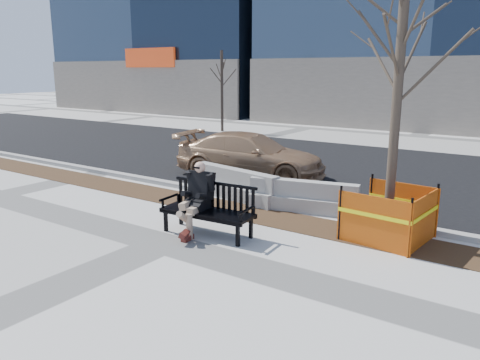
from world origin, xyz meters
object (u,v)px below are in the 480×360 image
object	(u,v)px
jersey_barrier_left	(235,198)
jersey_barrier_right	(303,211)
bench	(208,234)
seated_man	(198,232)
sedan	(250,176)
tree_fence	(387,238)

from	to	relation	value
jersey_barrier_left	jersey_barrier_right	world-z (taller)	jersey_barrier_left
bench	jersey_barrier_right	size ratio (longest dim) A/B	0.77
seated_man	sedan	bearing A→B (deg)	107.19
bench	seated_man	xyz separation A→B (m)	(-0.27, 0.03, 0.00)
tree_fence	sedan	xyz separation A→B (m)	(-5.38, 3.18, 0.00)
jersey_barrier_right	tree_fence	bearing A→B (deg)	-31.38
seated_man	jersey_barrier_right	xyz separation A→B (m)	(1.12, 2.59, 0.00)
jersey_barrier_right	sedan	bearing A→B (deg)	129.01
seated_man	tree_fence	world-z (taller)	tree_fence
jersey_barrier_left	bench	bearing A→B (deg)	-56.00
seated_man	tree_fence	xyz separation A→B (m)	(3.39, 1.83, 0.00)
tree_fence	jersey_barrier_left	distance (m)	4.34
bench	tree_fence	xyz separation A→B (m)	(3.12, 1.87, 0.00)
sedan	jersey_barrier_right	bearing A→B (deg)	-138.41
seated_man	bench	bearing A→B (deg)	-11.45
sedan	seated_man	bearing A→B (deg)	-168.83
sedan	jersey_barrier_left	world-z (taller)	sedan
seated_man	sedan	distance (m)	5.39
tree_fence	jersey_barrier_right	distance (m)	2.40
seated_man	tree_fence	distance (m)	3.86
bench	jersey_barrier_right	bearing A→B (deg)	67.74
sedan	jersey_barrier_left	distance (m)	2.65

